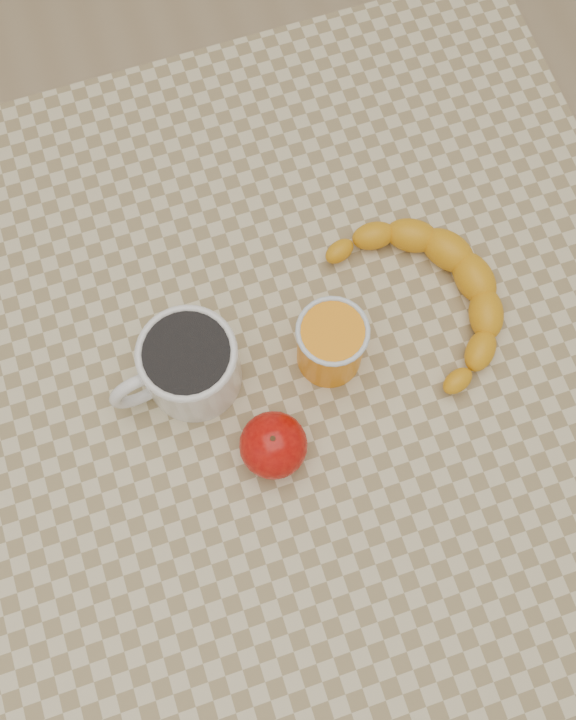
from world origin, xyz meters
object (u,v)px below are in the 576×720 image
object	(u,v)px
coffee_mug	(188,365)
banana	(428,296)
apple	(273,445)
table	(288,389)
orange_juice_glass	(331,344)

from	to	relation	value
coffee_mug	banana	distance (m)	0.25
banana	apple	bearing A→B (deg)	-164.04
banana	coffee_mug	bearing A→B (deg)	169.86
table	orange_juice_glass	xyz separation A→B (m)	(0.04, -0.00, 0.13)
table	coffee_mug	bearing A→B (deg)	169.15
banana	table	bearing A→B (deg)	176.71
orange_juice_glass	apple	world-z (taller)	orange_juice_glass
coffee_mug	orange_juice_glass	distance (m)	0.14
coffee_mug	table	bearing A→B (deg)	-10.85
banana	orange_juice_glass	bearing A→B (deg)	-178.61
coffee_mug	orange_juice_glass	bearing A→B (deg)	-9.31
coffee_mug	apple	world-z (taller)	coffee_mug
table	orange_juice_glass	bearing A→B (deg)	-5.80
coffee_mug	apple	bearing A→B (deg)	-60.81
apple	banana	world-z (taller)	apple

